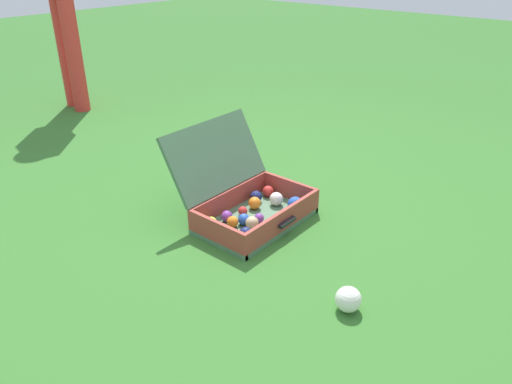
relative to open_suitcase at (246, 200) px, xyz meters
The scene contains 3 objects.
ground_plane 0.11m from the open_suitcase, 31.25° to the right, with size 16.00×16.00×0.00m, color #336B28.
open_suitcase is the anchor object (origin of this frame).
stray_ball_on_grass 0.77m from the open_suitcase, 110.43° to the right, with size 0.10×0.10×0.10m, color white.
Camera 1 is at (-1.58, -1.32, 1.19)m, focal length 34.27 mm.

